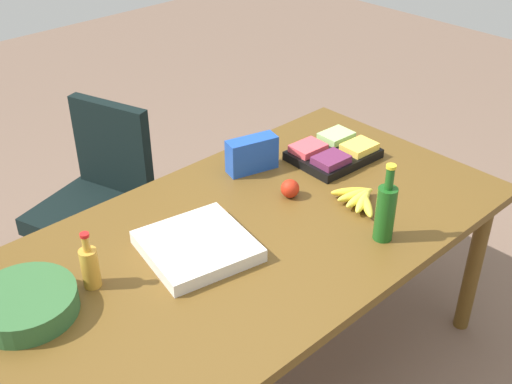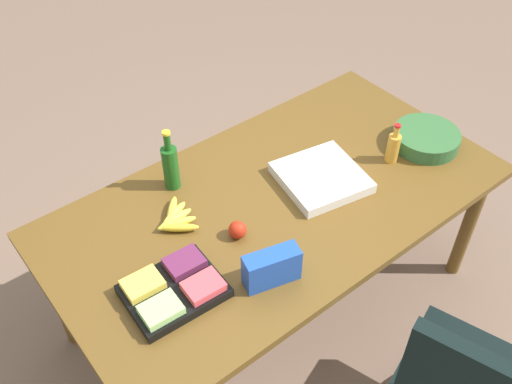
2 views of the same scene
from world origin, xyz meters
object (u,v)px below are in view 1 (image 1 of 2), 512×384
Objects in this scene: salad_bowl at (26,304)px; fruit_platter at (333,152)px; banana_bunch at (359,198)px; conference_table at (252,246)px; dressing_bottle at (90,266)px; office_chair at (99,221)px; apple_red at (290,188)px; pizza_box at (197,246)px; wine_bottle at (385,211)px; chip_bag_blue at (252,154)px.

fruit_platter is at bearing 179.84° from salad_bowl.
banana_bunch is at bearing 56.48° from fruit_platter.
conference_table is 8.40× the size of banana_bunch.
salad_bowl is at bearing -0.16° from fruit_platter.
dressing_bottle is (-0.22, 0.02, 0.04)m from salad_bowl.
office_chair reaches higher than apple_red.
salad_bowl is 0.60m from pizza_box.
fruit_platter is at bearing -122.08° from wine_bottle.
salad_bowl is 1.25m from wine_bottle.
banana_bunch is 0.65× the size of fruit_platter.
apple_red is (-1.09, 0.09, -0.00)m from salad_bowl.
conference_table is 6.64× the size of wine_bottle.
office_chair is 0.93m from chip_bag_blue.
banana_bunch reaches higher than conference_table.
wine_bottle is (-0.32, 0.36, 0.19)m from conference_table.
fruit_platter is at bearing -179.06° from dressing_bottle.
fruit_platter is (-0.33, -0.52, -0.09)m from wine_bottle.
dressing_bottle is (0.91, -0.50, -0.04)m from wine_bottle.
salad_bowl is 1.48× the size of chip_bag_blue.
fruit_platter is at bearing 130.95° from office_chair.
office_chair reaches higher than chip_bag_blue.
banana_bunch is at bearing 164.23° from dressing_bottle.
salad_bowl and apple_red have the same top height.
chip_bag_blue is at bearing -133.05° from conference_table.
apple_red reaches higher than banana_bunch.
conference_table is 5.70× the size of pizza_box.
apple_red is (-0.27, -0.07, 0.11)m from conference_table.
pizza_box is (0.23, -0.04, 0.10)m from conference_table.
office_chair is 4.40× the size of dressing_bottle.
wine_bottle is 0.44m from apple_red.
pizza_box is at bearing 28.61° from chip_bag_blue.
pizza_box is 4.74× the size of apple_red.
office_chair is 2.58× the size of pizza_box.
banana_bunch is 0.26m from wine_bottle.
salad_bowl is 1.54× the size of dressing_bottle.
office_chair is 1.12m from dressing_bottle.
fruit_platter is at bearing -166.41° from conference_table.
wine_bottle is 0.62m from fruit_platter.
dressing_bottle reaches higher than apple_red.
apple_red reaches higher than fruit_platter.
salad_bowl reaches higher than pizza_box.
banana_bunch is 1.11× the size of chip_bag_blue.
pizza_box is (-0.59, 0.12, -0.01)m from salad_bowl.
dressing_bottle is 0.56× the size of fruit_platter.
wine_bottle is 0.83× the size of fruit_platter.
fruit_platter is (-0.74, 0.86, 0.45)m from office_chair.
salad_bowl is at bearing 49.90° from office_chair.
fruit_platter is (-0.37, -0.09, -0.01)m from apple_red.
pizza_box reaches higher than conference_table.
conference_table is 9.32× the size of chip_bag_blue.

